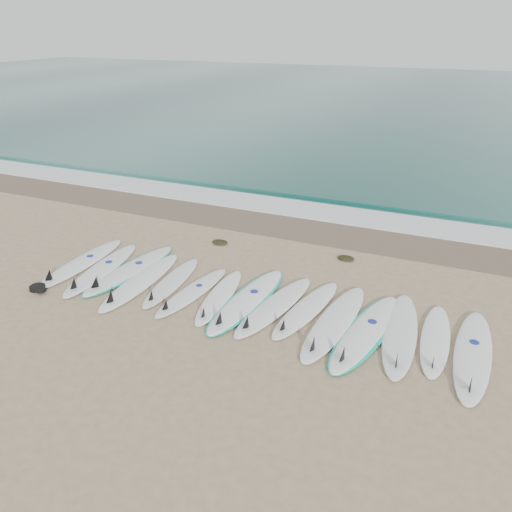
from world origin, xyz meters
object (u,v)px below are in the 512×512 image
at_px(surfboard_14, 473,355).
at_px(surfboard_7, 246,300).
at_px(surfboard_0, 80,263).
at_px(leash_coil, 38,288).

bearing_deg(surfboard_14, surfboard_7, 178.88).
relative_size(surfboard_0, leash_coil, 6.07).
relative_size(surfboard_0, surfboard_7, 0.95).
distance_m(surfboard_7, leash_coil, 4.32).
bearing_deg(leash_coil, surfboard_7, 16.75).
bearing_deg(surfboard_0, surfboard_7, -1.61).
distance_m(surfboard_0, surfboard_7, 4.14).
xyz_separation_m(surfboard_0, surfboard_14, (8.27, -0.16, 0.00)).
xyz_separation_m(surfboard_7, leash_coil, (-4.13, -1.24, -0.01)).
distance_m(surfboard_7, surfboard_14, 4.14).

